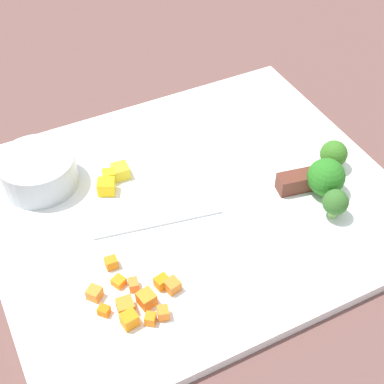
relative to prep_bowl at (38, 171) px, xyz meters
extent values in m
plane|color=brown|center=(0.14, -0.10, -0.03)|extent=(4.00, 4.00, 0.00)
cube|color=white|center=(0.14, -0.10, -0.02)|extent=(0.45, 0.38, 0.01)
cylinder|color=#B7C1C4|center=(0.00, 0.00, 0.00)|extent=(0.09, 0.09, 0.04)
cube|color=silver|center=(0.10, -0.11, -0.02)|extent=(0.14, 0.05, 0.00)
cube|color=brown|center=(0.27, -0.14, -0.01)|extent=(0.07, 0.03, 0.02)
cube|color=orange|center=(0.00, -0.20, -0.01)|extent=(0.01, 0.01, 0.01)
cube|color=orange|center=(0.06, -0.19, -0.01)|extent=(0.01, 0.01, 0.01)
cube|color=orange|center=(0.04, -0.18, -0.01)|extent=(0.01, 0.01, 0.01)
cube|color=orange|center=(0.03, -0.15, -0.01)|extent=(0.01, 0.01, 0.01)
cube|color=orange|center=(0.04, -0.22, -0.01)|extent=(0.01, 0.01, 0.01)
cube|color=orange|center=(0.07, -0.20, -0.01)|extent=(0.02, 0.02, 0.01)
cube|color=orange|center=(0.05, -0.22, -0.01)|extent=(0.01, 0.01, 0.01)
cube|color=orange|center=(0.02, -0.22, -0.01)|extent=(0.02, 0.01, 0.01)
cube|color=orange|center=(0.04, -0.20, -0.01)|extent=(0.02, 0.02, 0.01)
cube|color=orange|center=(0.00, -0.18, -0.01)|extent=(0.02, 0.02, 0.01)
cube|color=orange|center=(0.03, -0.17, -0.01)|extent=(0.02, 0.02, 0.01)
cube|color=orange|center=(0.02, -0.20, -0.01)|extent=(0.02, 0.02, 0.01)
cube|color=yellow|center=(0.09, -0.03, -0.01)|extent=(0.02, 0.02, 0.02)
cube|color=yellow|center=(0.06, -0.05, -0.01)|extent=(0.02, 0.02, 0.02)
cube|color=yellow|center=(0.07, -0.03, -0.01)|extent=(0.02, 0.02, 0.02)
cylinder|color=#84BE62|center=(0.27, -0.19, -0.01)|extent=(0.01, 0.01, 0.01)
sphere|color=#326526|center=(0.27, -0.19, 0.00)|extent=(0.03, 0.03, 0.03)
cylinder|color=#86C261|center=(0.31, -0.13, -0.01)|extent=(0.01, 0.01, 0.01)
sphere|color=#377322|center=(0.31, -0.13, 0.00)|extent=(0.03, 0.03, 0.03)
cylinder|color=#8DBB6B|center=(0.28, -0.16, -0.01)|extent=(0.01, 0.01, 0.01)
sphere|color=#28761F|center=(0.28, -0.16, 0.00)|extent=(0.04, 0.04, 0.04)
camera|label=1|loc=(-0.06, -0.50, 0.44)|focal=53.32mm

